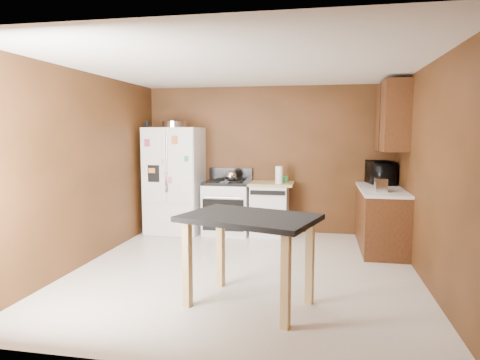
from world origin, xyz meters
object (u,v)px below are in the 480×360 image
(green_canister, at_px, (285,179))
(microwave, at_px, (380,173))
(gas_range, at_px, (227,207))
(paper_towel, at_px, (279,175))
(roasting_pan, at_px, (175,124))
(dishwasher, at_px, (270,208))
(island, at_px, (249,229))
(pen_cup, at_px, (147,124))
(kettle, at_px, (231,176))
(refrigerator, at_px, (175,180))
(toaster, at_px, (381,185))

(green_canister, bearing_deg, microwave, 0.56)
(gas_range, bearing_deg, microwave, 1.96)
(paper_towel, height_order, microwave, microwave)
(roasting_pan, bearing_deg, dishwasher, 3.39)
(microwave, relative_size, island, 0.41)
(pen_cup, xyz_separation_m, dishwasher, (2.08, 0.17, -1.40))
(kettle, height_order, dishwasher, kettle)
(kettle, xyz_separation_m, paper_towel, (0.80, -0.02, 0.04))
(gas_range, bearing_deg, island, -73.46)
(roasting_pan, xyz_separation_m, green_canister, (1.86, 0.14, -0.91))
(kettle, relative_size, dishwasher, 0.21)
(gas_range, distance_m, island, 3.07)
(green_canister, distance_m, refrigerator, 1.88)
(roasting_pan, xyz_separation_m, toaster, (3.27, -0.75, -0.86))
(microwave, bearing_deg, kettle, 81.58)
(toaster, xyz_separation_m, island, (-1.51, -2.11, -0.22))
(gas_range, bearing_deg, refrigerator, -176.19)
(toaster, height_order, dishwasher, toaster)
(roasting_pan, height_order, gas_range, roasting_pan)
(island, bearing_deg, gas_range, 106.54)
(roasting_pan, xyz_separation_m, gas_range, (0.89, 0.07, -1.39))
(refrigerator, bearing_deg, island, -58.19)
(toaster, relative_size, dishwasher, 0.29)
(kettle, height_order, paper_towel, paper_towel)
(refrigerator, bearing_deg, paper_towel, -0.71)
(refrigerator, bearing_deg, kettle, -0.29)
(refrigerator, relative_size, gas_range, 1.64)
(pen_cup, bearing_deg, roasting_pan, 8.40)
(toaster, bearing_deg, gas_range, 161.06)
(microwave, bearing_deg, green_canister, 78.56)
(dishwasher, bearing_deg, refrigerator, -177.01)
(green_canister, height_order, dishwasher, green_canister)
(pen_cup, distance_m, gas_range, 1.95)
(kettle, height_order, microwave, microwave)
(pen_cup, xyz_separation_m, green_canister, (2.33, 0.21, -0.91))
(roasting_pan, xyz_separation_m, pen_cup, (-0.47, -0.07, 0.00))
(kettle, xyz_separation_m, dishwasher, (0.64, 0.09, -0.54))
(toaster, bearing_deg, island, -125.38)
(green_canister, relative_size, gas_range, 0.10)
(gas_range, distance_m, dishwasher, 0.72)
(paper_towel, distance_m, refrigerator, 1.80)
(pen_cup, xyz_separation_m, paper_towel, (2.24, 0.06, -0.83))
(island, bearing_deg, dishwasher, 92.91)
(roasting_pan, bearing_deg, paper_towel, -0.38)
(toaster, height_order, microwave, microwave)
(refrigerator, bearing_deg, green_canister, 3.98)
(kettle, bearing_deg, pen_cup, -177.01)
(green_canister, height_order, toaster, toaster)
(pen_cup, relative_size, microwave, 0.18)
(refrigerator, distance_m, island, 3.38)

